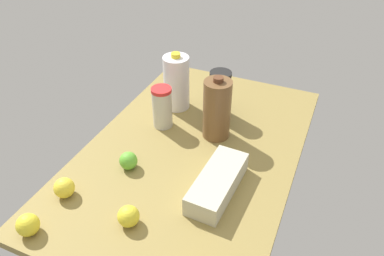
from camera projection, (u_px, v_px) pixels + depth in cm
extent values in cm
cube|color=olive|center=(192.00, 152.00, 141.25)|extent=(120.00, 76.00, 3.00)
cylinder|color=beige|center=(162.00, 109.00, 148.27)|extent=(7.82, 7.82, 15.83)
cylinder|color=red|center=(161.00, 90.00, 143.14)|extent=(8.05, 8.05, 1.40)
cylinder|color=#2E283B|center=(220.00, 95.00, 153.90)|extent=(8.64, 8.64, 18.45)
cylinder|color=black|center=(221.00, 74.00, 148.00)|extent=(8.90, 8.90, 1.40)
cylinder|color=white|center=(176.00, 83.00, 157.34)|extent=(10.87, 10.87, 23.40)
cylinder|color=yellow|center=(176.00, 55.00, 149.85)|extent=(3.80, 3.80, 1.80)
cylinder|color=brown|center=(217.00, 110.00, 140.51)|extent=(10.55, 10.55, 23.92)
cylinder|color=#59331E|center=(218.00, 79.00, 132.86)|extent=(3.69, 3.69, 1.80)
cube|color=beige|center=(218.00, 183.00, 121.26)|extent=(29.14, 12.31, 7.00)
sphere|color=yellow|center=(64.00, 188.00, 119.72)|extent=(6.67, 6.67, 6.67)
sphere|color=#5FB032|center=(128.00, 161.00, 130.45)|extent=(6.37, 6.37, 6.37)
sphere|color=yellow|center=(128.00, 216.00, 110.41)|extent=(6.62, 6.62, 6.62)
sphere|color=yellow|center=(28.00, 225.00, 107.80)|extent=(6.72, 6.72, 6.72)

